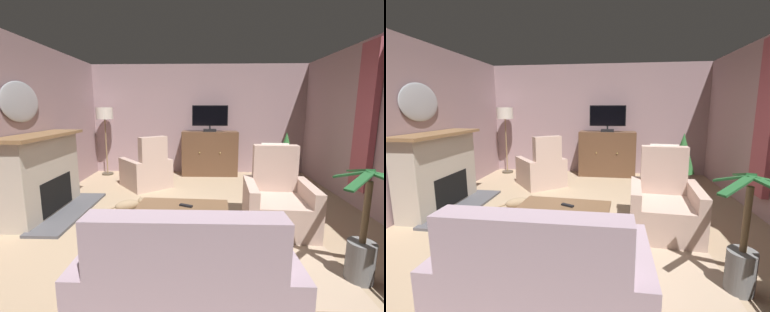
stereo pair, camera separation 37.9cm
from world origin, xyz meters
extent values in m
cube|color=tan|center=(0.00, 0.00, -0.02)|extent=(5.96, 7.48, 0.04)
cube|color=gray|center=(0.00, 3.49, 1.37)|extent=(5.96, 0.10, 2.73)
cube|color=#A34C56|center=(2.62, 0.85, 1.50)|extent=(0.10, 0.44, 2.29)
cube|color=tan|center=(0.20, -0.51, 0.01)|extent=(2.71, 1.87, 0.01)
cube|color=#4C4C51|center=(-2.02, 0.58, 0.02)|extent=(0.50, 1.75, 0.04)
cube|color=#ADA393|center=(-2.43, 0.58, 0.61)|extent=(0.43, 1.55, 1.22)
cube|color=black|center=(-2.26, 0.58, 0.32)|extent=(0.10, 0.87, 0.52)
cube|color=olive|center=(-2.39, 0.58, 1.25)|extent=(0.55, 1.71, 0.05)
ellipsoid|color=#B2B7BF|center=(-2.65, 0.58, 1.75)|extent=(0.06, 0.88, 0.61)
cube|color=#402A1C|center=(0.28, 3.14, 0.03)|extent=(1.31, 0.42, 0.06)
cube|color=brown|center=(0.28, 3.14, 0.55)|extent=(1.37, 0.48, 1.09)
sphere|color=tan|center=(0.03, 2.88, 0.60)|extent=(0.03, 0.03, 0.03)
sphere|color=tan|center=(0.52, 2.88, 0.60)|extent=(0.03, 0.03, 0.03)
cube|color=black|center=(0.28, 3.09, 1.12)|extent=(0.31, 0.20, 0.06)
cylinder|color=black|center=(0.28, 3.09, 1.19)|extent=(0.04, 0.04, 0.08)
cube|color=black|center=(0.28, 3.09, 1.48)|extent=(0.86, 0.05, 0.49)
cube|color=black|center=(0.28, 3.06, 1.48)|extent=(0.82, 0.01, 0.45)
cube|color=brown|center=(-0.17, -0.23, 0.42)|extent=(1.18, 0.66, 0.03)
cylinder|color=brown|center=(0.37, -0.01, 0.20)|extent=(0.04, 0.04, 0.41)
cylinder|color=brown|center=(-0.68, 0.05, 0.20)|extent=(0.04, 0.04, 0.41)
cylinder|color=brown|center=(0.34, -0.51, 0.20)|extent=(0.04, 0.04, 0.41)
cylinder|color=brown|center=(-0.71, -0.45, 0.20)|extent=(0.04, 0.04, 0.41)
cube|color=black|center=(-0.13, -0.23, 0.45)|extent=(0.18, 0.12, 0.02)
cube|color=#AD93A3|center=(-0.04, -1.61, 0.23)|extent=(1.19, 0.89, 0.45)
cube|color=#AD93A3|center=(-0.04, -1.95, 0.75)|extent=(1.19, 0.20, 0.59)
cube|color=#AD93A3|center=(-0.71, -1.61, 0.34)|extent=(0.15, 0.89, 0.67)
cube|color=#AD93A3|center=(0.63, -1.61, 0.34)|extent=(0.15, 0.89, 0.67)
cube|color=#B2A899|center=(-0.15, -1.74, 0.57)|extent=(0.36, 0.13, 0.36)
cube|color=#BC9E8E|center=(1.12, 0.09, 0.23)|extent=(0.69, 0.95, 0.45)
cube|color=#BC9E8E|center=(1.15, 0.46, 0.79)|extent=(0.64, 0.22, 0.68)
cube|color=#BC9E8E|center=(1.50, 0.07, 0.33)|extent=(0.19, 0.91, 0.65)
cube|color=#BC9E8E|center=(0.74, 0.12, 0.33)|extent=(0.19, 0.91, 0.65)
cube|color=white|center=(1.15, 0.53, 1.03)|extent=(0.39, 0.05, 0.24)
cube|color=#BC9E8E|center=(-1.12, 2.10, 0.20)|extent=(1.00, 1.06, 0.40)
cube|color=#BC9E8E|center=(-0.90, 1.82, 0.75)|extent=(0.56, 0.50, 0.69)
cube|color=#BC9E8E|center=(-1.39, 1.88, 0.30)|extent=(0.66, 0.78, 0.60)
cube|color=#BC9E8E|center=(-0.85, 2.32, 0.30)|extent=(0.66, 0.78, 0.60)
cylinder|color=beige|center=(1.78, 1.98, 0.20)|extent=(0.33, 0.33, 0.40)
cone|color=#2D6B33|center=(1.78, 1.98, 0.79)|extent=(0.46, 0.46, 0.78)
cylinder|color=slate|center=(1.60, -1.01, 0.20)|extent=(0.26, 0.26, 0.40)
cylinder|color=brown|center=(1.60, -1.01, 0.70)|extent=(0.06, 0.06, 0.60)
cube|color=#235B2D|center=(1.66, -0.74, 1.04)|extent=(0.19, 0.54, 0.15)
cube|color=#235B2D|center=(1.49, -0.89, 1.04)|extent=(0.27, 0.27, 0.12)
cube|color=#235B2D|center=(1.43, -1.14, 1.04)|extent=(0.38, 0.32, 0.12)
ellipsoid|color=#937A5B|center=(-1.15, 0.73, 0.08)|extent=(0.43, 0.35, 0.17)
sphere|color=#937A5B|center=(-0.94, 0.86, 0.11)|extent=(0.13, 0.13, 0.13)
cone|color=#937A5B|center=(-0.96, 0.88, 0.17)|extent=(0.04, 0.04, 0.04)
cone|color=#937A5B|center=(-0.93, 0.83, 0.17)|extent=(0.04, 0.04, 0.04)
cylinder|color=#937A5B|center=(-1.43, 0.61, 0.05)|extent=(0.21, 0.15, 0.08)
cylinder|color=#4C4233|center=(-2.29, 3.08, 0.02)|extent=(0.28, 0.28, 0.04)
cylinder|color=olive|center=(-2.29, 3.08, 0.70)|extent=(0.03, 0.03, 1.39)
cylinder|color=beige|center=(-2.29, 3.08, 1.53)|extent=(0.41, 0.41, 0.28)
camera|label=1|loc=(0.05, -3.40, 1.66)|focal=24.90mm
camera|label=2|loc=(0.43, -3.37, 1.66)|focal=24.90mm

